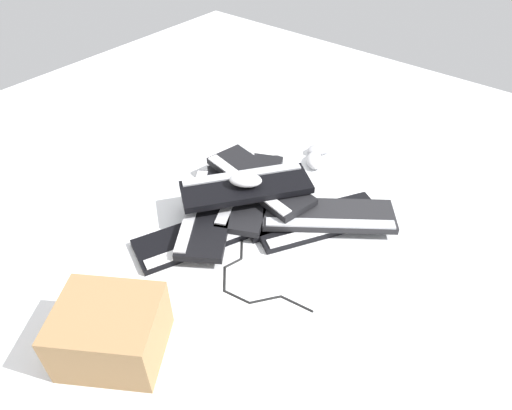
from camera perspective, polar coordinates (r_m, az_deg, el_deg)
name	(u,v)px	position (r m, az deg, el deg)	size (l,w,h in m)	color
ground_plane	(241,225)	(1.56, -1.94, -2.48)	(3.20, 3.20, 0.00)	white
keyboard_0	(203,235)	(1.51, -6.69, -3.78)	(0.46, 0.31, 0.03)	black
keyboard_1	(320,222)	(1.57, 7.95, -2.07)	(0.45, 0.35, 0.03)	black
keyboard_2	(248,196)	(1.66, -1.00, 1.17)	(0.33, 0.46, 0.03)	black
keyboard_3	(251,191)	(1.63, -0.67, 1.82)	(0.46, 0.33, 0.03)	black
keyboard_4	(328,216)	(1.55, 9.05, -1.31)	(0.38, 0.44, 0.03)	#232326
keyboard_5	(208,212)	(1.55, -6.01, -0.87)	(0.45, 0.37, 0.03)	black
keyboard_6	(259,180)	(1.63, 0.32, 3.11)	(0.23, 0.46, 0.03)	black
keyboard_7	(246,186)	(1.55, -1.26, 2.34)	(0.44, 0.38, 0.03)	black
mouse_0	(217,195)	(1.56, -4.85, 1.24)	(0.11, 0.07, 0.04)	black
mouse_1	(274,164)	(1.81, 2.26, 5.20)	(0.11, 0.07, 0.04)	#4C4C51
mouse_2	(246,180)	(1.52, -1.31, 3.14)	(0.11, 0.07, 0.04)	silver
mouse_3	(320,149)	(1.91, 8.00, 6.97)	(0.11, 0.07, 0.04)	#B7B7BC
mouse_4	(314,160)	(1.84, 7.28, 5.57)	(0.11, 0.07, 0.04)	silver
cable_0	(237,254)	(1.46, -2.33, -6.11)	(0.26, 0.65, 0.01)	black
cardboard_box	(111,332)	(1.24, -17.71, -14.84)	(0.21, 0.25, 0.16)	#9E774C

